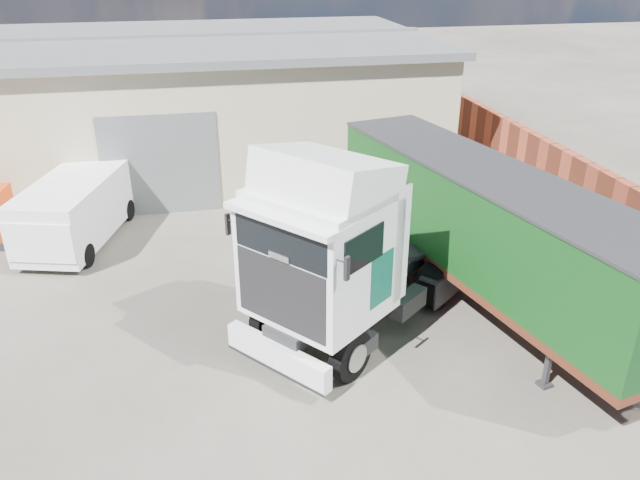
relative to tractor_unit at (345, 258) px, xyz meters
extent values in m
plane|color=#2A2922|center=(-2.46, -1.26, -2.09)|extent=(120.00, 120.00, 0.00)
cube|color=#BCAF91|center=(-8.46, 14.74, 0.41)|extent=(30.00, 12.00, 5.00)
cube|color=#525557|center=(-8.46, 14.74, 3.06)|extent=(30.60, 12.60, 0.30)
cube|color=#525557|center=(-4.46, 8.72, -0.29)|extent=(4.00, 0.08, 3.60)
cube|color=#525557|center=(-8.46, 14.74, 3.26)|extent=(30.60, 0.40, 0.15)
cube|color=brown|center=(9.04, 4.74, -0.84)|extent=(0.35, 26.00, 2.50)
cylinder|color=black|center=(-1.04, -0.85, -1.50)|extent=(2.64, 2.87, 1.18)
cylinder|color=black|center=(1.98, 1.61, -1.50)|extent=(2.68, 2.91, 1.18)
cylinder|color=black|center=(3.18, 2.60, -1.50)|extent=(2.68, 2.91, 1.18)
cube|color=#2D2D30|center=(1.03, 0.84, -1.09)|extent=(6.32, 5.42, 0.33)
cube|color=white|center=(-1.86, -1.52, -1.48)|extent=(2.01, 2.37, 0.61)
cube|color=white|center=(-0.74, -0.60, 0.44)|extent=(3.74, 3.77, 2.73)
cube|color=black|center=(-1.73, -1.41, 0.03)|extent=(1.60, 1.94, 1.56)
cube|color=black|center=(-1.71, -1.40, 1.25)|extent=(1.62, 1.97, 0.83)
cube|color=white|center=(-0.57, -0.46, 2.19)|extent=(3.41, 3.50, 1.36)
cube|color=#0B5142|center=(-1.28, 0.76, 0.14)|extent=(0.65, 0.54, 1.22)
cube|color=#0B5142|center=(0.49, -1.40, 0.14)|extent=(0.65, 0.54, 1.22)
cylinder|color=#2D2D30|center=(2.15, 1.75, -0.85)|extent=(1.72, 1.72, 0.13)
cube|color=#2D2D30|center=(3.84, -2.95, -1.58)|extent=(0.33, 0.33, 1.02)
cube|color=#2D2D30|center=(5.47, -2.58, -1.58)|extent=(0.33, 0.33, 1.02)
cylinder|color=black|center=(3.06, 4.36, -1.59)|extent=(2.53, 1.48, 0.99)
cube|color=#2D2D30|center=(3.88, 0.69, -1.25)|extent=(3.17, 11.06, 0.33)
cube|color=#582214|center=(3.88, 0.69, -0.94)|extent=(4.71, 11.40, 0.22)
cube|color=black|center=(3.88, 0.69, 0.38)|extent=(4.71, 11.40, 2.42)
cube|color=#2D2D30|center=(3.88, 0.69, 1.61)|extent=(4.78, 11.47, 0.07)
cylinder|color=black|center=(-7.61, 5.25, -1.72)|extent=(2.23, 1.28, 0.73)
cylinder|color=black|center=(-6.64, 8.63, -1.72)|extent=(2.23, 1.28, 0.73)
cube|color=white|center=(-7.12, 6.94, -0.93)|extent=(3.41, 5.44, 1.87)
cube|color=white|center=(-7.70, 4.93, -0.99)|extent=(2.23, 1.51, 1.21)
cube|color=black|center=(-7.64, 5.15, -0.38)|extent=(1.87, 0.62, 0.66)
camera|label=1|loc=(-3.24, -12.71, 6.71)|focal=35.00mm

